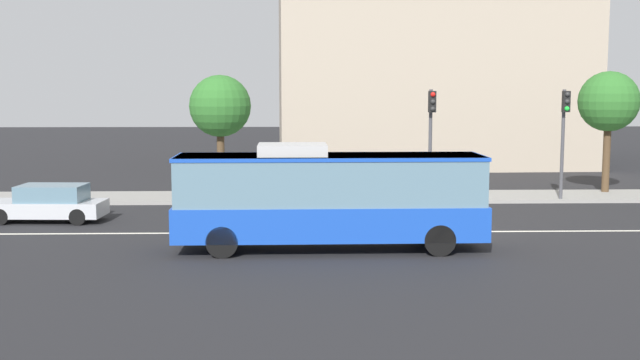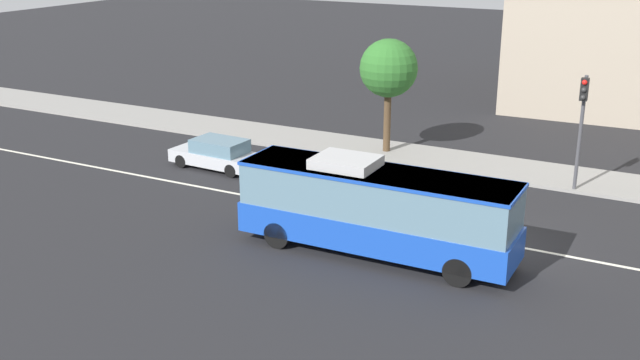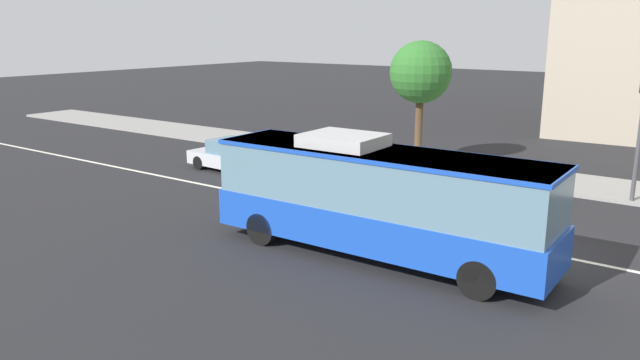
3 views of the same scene
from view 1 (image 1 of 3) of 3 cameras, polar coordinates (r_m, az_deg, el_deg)
name	(u,v)px [view 1 (image 1 of 3)]	position (r m, az deg, el deg)	size (l,w,h in m)	color
ground_plane	(429,232)	(28.79, 8.00, -3.80)	(160.00, 160.00, 0.00)	black
sidewalk_kerb	(398,197)	(37.43, 5.75, -1.24)	(80.00, 3.77, 0.14)	gray
lane_centre_line	(429,232)	(28.79, 8.00, -3.79)	(76.00, 0.16, 0.01)	silver
transit_bus	(329,195)	(25.13, 0.65, -1.09)	(10.03, 2.62, 3.46)	#1947B7
sedan_silver	(49,203)	(32.45, -19.32, -1.63)	(4.58, 2.01, 1.46)	#B7BABF
traffic_light_near_corner	(564,125)	(37.37, 17.51, 3.86)	(0.32, 0.62, 5.20)	#47474C
traffic_light_mid_block	(431,126)	(35.54, 8.17, 3.97)	(0.33, 0.62, 5.20)	#47474C
street_tree_kerbside_left	(220,107)	(36.94, -7.35, 5.35)	(2.91, 2.91, 5.88)	#4C3823
street_tree_kerbside_centre	(609,102)	(40.79, 20.45, 5.37)	(2.96, 2.96, 6.09)	#4C3823
office_block_background	(420,20)	(57.78, 7.38, 11.59)	(20.93, 18.45, 20.40)	tan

